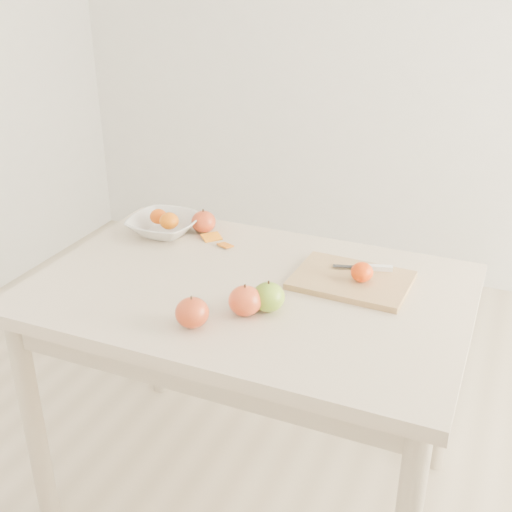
% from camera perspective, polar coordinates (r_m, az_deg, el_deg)
% --- Properties ---
extents(ground, '(3.50, 3.50, 0.00)m').
position_cam_1_polar(ground, '(2.24, -0.53, -19.78)').
color(ground, '#C6B293').
rests_on(ground, ground).
extents(table, '(1.20, 0.80, 0.75)m').
position_cam_1_polar(table, '(1.84, -0.61, -5.37)').
color(table, beige).
rests_on(table, ground).
extents(cutting_board, '(0.33, 0.25, 0.02)m').
position_cam_1_polar(cutting_board, '(1.82, 8.48, -2.14)').
color(cutting_board, tan).
rests_on(cutting_board, table).
extents(board_tangerine, '(0.06, 0.06, 0.05)m').
position_cam_1_polar(board_tangerine, '(1.79, 9.40, -1.42)').
color(board_tangerine, '#E03C07').
rests_on(board_tangerine, cutting_board).
extents(fruit_bowl, '(0.22, 0.22, 0.06)m').
position_cam_1_polar(fruit_bowl, '(2.13, -8.19, 2.70)').
color(fruit_bowl, silver).
rests_on(fruit_bowl, table).
extents(bowl_tangerine_near, '(0.06, 0.06, 0.05)m').
position_cam_1_polar(bowl_tangerine_near, '(2.14, -8.67, 3.50)').
color(bowl_tangerine_near, '#CC3F07').
rests_on(bowl_tangerine_near, fruit_bowl).
extents(bowl_tangerine_far, '(0.06, 0.06, 0.06)m').
position_cam_1_polar(bowl_tangerine_far, '(2.09, -7.73, 3.12)').
color(bowl_tangerine_far, '#D75C07').
rests_on(bowl_tangerine_far, fruit_bowl).
extents(orange_peel_a, '(0.07, 0.07, 0.01)m').
position_cam_1_polar(orange_peel_a, '(2.08, -3.96, 1.58)').
color(orange_peel_a, orange).
rests_on(orange_peel_a, table).
extents(orange_peel_b, '(0.05, 0.05, 0.01)m').
position_cam_1_polar(orange_peel_b, '(2.03, -2.76, 0.91)').
color(orange_peel_b, '#CE640E').
rests_on(orange_peel_b, table).
extents(paring_knife, '(0.17, 0.07, 0.01)m').
position_cam_1_polar(paring_knife, '(1.86, 10.47, -1.02)').
color(paring_knife, white).
rests_on(paring_knife, cutting_board).
extents(apple_green, '(0.09, 0.09, 0.08)m').
position_cam_1_polar(apple_green, '(1.65, 1.11, -3.66)').
color(apple_green, '#568E12').
rests_on(apple_green, table).
extents(apple_red_e, '(0.09, 0.09, 0.08)m').
position_cam_1_polar(apple_red_e, '(1.59, -5.70, -5.03)').
color(apple_red_e, maroon).
rests_on(apple_red_e, table).
extents(apple_red_c, '(0.09, 0.09, 0.08)m').
position_cam_1_polar(apple_red_c, '(1.64, -0.97, -3.99)').
color(apple_red_c, '#A40915').
rests_on(apple_red_c, table).
extents(apple_red_a, '(0.08, 0.08, 0.07)m').
position_cam_1_polar(apple_red_a, '(2.12, -4.69, 3.05)').
color(apple_red_a, '#970204').
rests_on(apple_red_a, table).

